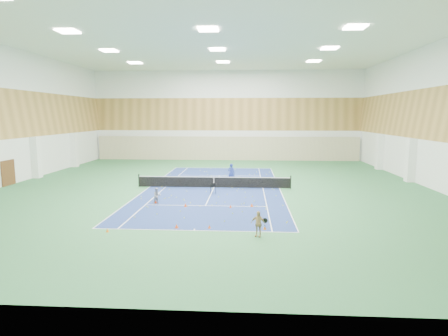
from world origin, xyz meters
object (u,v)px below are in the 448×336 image
object	(u,v)px
tennis_net	(214,181)
coach	(231,173)
child_court	(157,196)
child_apron	(258,224)
ball_cart	(213,188)

from	to	relation	value
tennis_net	coach	xyz separation A→B (m)	(1.36, 2.55, 0.32)
coach	child_court	distance (m)	9.84
coach	child_court	bearing A→B (deg)	79.60
tennis_net	child_apron	world-z (taller)	child_apron
child_apron	ball_cart	bearing A→B (deg)	129.01
ball_cart	coach	bearing A→B (deg)	73.28
child_court	coach	bearing A→B (deg)	24.72
child_court	ball_cart	world-z (taller)	child_court
child_apron	ball_cart	distance (m)	10.77
child_court	child_apron	size ratio (longest dim) A/B	0.85
child_court	tennis_net	bearing A→B (deg)	24.42
child_apron	child_court	bearing A→B (deg)	157.51
coach	child_court	world-z (taller)	coach
tennis_net	ball_cart	world-z (taller)	tennis_net
child_court	ball_cart	distance (m)	5.14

